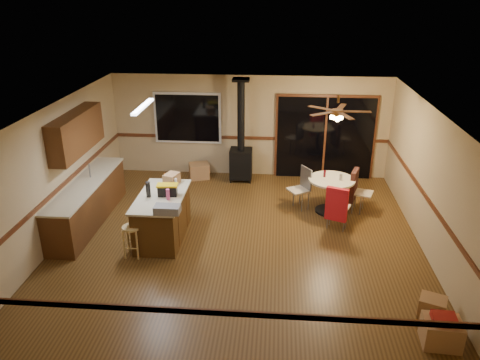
# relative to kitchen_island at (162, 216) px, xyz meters

# --- Properties ---
(floor) EXTENTS (7.00, 7.00, 0.00)m
(floor) POSITION_rel_kitchen_island_xyz_m (1.50, 0.00, -0.45)
(floor) COLOR #523616
(floor) RESTS_ON ground
(ceiling) EXTENTS (7.00, 7.00, 0.00)m
(ceiling) POSITION_rel_kitchen_island_xyz_m (1.50, 0.00, 2.15)
(ceiling) COLOR silver
(ceiling) RESTS_ON ground
(wall_back) EXTENTS (7.00, 0.00, 7.00)m
(wall_back) POSITION_rel_kitchen_island_xyz_m (1.50, 3.50, 0.85)
(wall_back) COLOR tan
(wall_back) RESTS_ON ground
(wall_front) EXTENTS (7.00, 0.00, 7.00)m
(wall_front) POSITION_rel_kitchen_island_xyz_m (1.50, -3.50, 0.85)
(wall_front) COLOR tan
(wall_front) RESTS_ON ground
(wall_left) EXTENTS (0.00, 7.00, 7.00)m
(wall_left) POSITION_rel_kitchen_island_xyz_m (-2.00, 0.00, 0.85)
(wall_left) COLOR tan
(wall_left) RESTS_ON ground
(wall_right) EXTENTS (0.00, 7.00, 7.00)m
(wall_right) POSITION_rel_kitchen_island_xyz_m (5.00, 0.00, 0.85)
(wall_right) COLOR tan
(wall_right) RESTS_ON ground
(chair_rail) EXTENTS (7.00, 7.00, 0.08)m
(chair_rail) POSITION_rel_kitchen_island_xyz_m (1.50, 0.00, 0.55)
(chair_rail) COLOR #532814
(chair_rail) RESTS_ON ground
(window) EXTENTS (1.72, 0.10, 1.32)m
(window) POSITION_rel_kitchen_island_xyz_m (-0.10, 3.45, 1.05)
(window) COLOR black
(window) RESTS_ON ground
(sliding_door) EXTENTS (2.52, 0.10, 2.10)m
(sliding_door) POSITION_rel_kitchen_island_xyz_m (3.40, 3.45, 0.60)
(sliding_door) COLOR black
(sliding_door) RESTS_ON ground
(lower_cabinets) EXTENTS (0.60, 3.00, 0.86)m
(lower_cabinets) POSITION_rel_kitchen_island_xyz_m (-1.70, 0.50, -0.02)
(lower_cabinets) COLOR #512D14
(lower_cabinets) RESTS_ON ground
(countertop) EXTENTS (0.64, 3.04, 0.04)m
(countertop) POSITION_rel_kitchen_island_xyz_m (-1.70, 0.50, 0.43)
(countertop) COLOR #C0B695
(countertop) RESTS_ON lower_cabinets
(upper_cabinets) EXTENTS (0.35, 2.00, 0.80)m
(upper_cabinets) POSITION_rel_kitchen_island_xyz_m (-1.83, 0.70, 1.45)
(upper_cabinets) COLOR #512D14
(upper_cabinets) RESTS_ON ground
(kitchen_island) EXTENTS (0.88, 1.68, 0.90)m
(kitchen_island) POSITION_rel_kitchen_island_xyz_m (0.00, 0.00, 0.00)
(kitchen_island) COLOR #492D12
(kitchen_island) RESTS_ON ground
(wood_stove) EXTENTS (0.55, 0.50, 2.52)m
(wood_stove) POSITION_rel_kitchen_island_xyz_m (1.30, 3.05, 0.28)
(wood_stove) COLOR black
(wood_stove) RESTS_ON ground
(ceiling_fan) EXTENTS (0.24, 0.24, 0.55)m
(ceiling_fan) POSITION_rel_kitchen_island_xyz_m (3.39, 1.41, 1.76)
(ceiling_fan) COLOR brown
(ceiling_fan) RESTS_ON ceiling
(fluorescent_strip) EXTENTS (0.10, 1.20, 0.04)m
(fluorescent_strip) POSITION_rel_kitchen_island_xyz_m (-0.30, 0.30, 2.11)
(fluorescent_strip) COLOR white
(fluorescent_strip) RESTS_ON ceiling
(toolbox_grey) EXTENTS (0.46, 0.25, 0.14)m
(toolbox_grey) POSITION_rel_kitchen_island_xyz_m (0.29, -0.72, 0.52)
(toolbox_grey) COLOR slate
(toolbox_grey) RESTS_ON kitchen_island
(toolbox_black) EXTENTS (0.37, 0.22, 0.20)m
(toolbox_black) POSITION_rel_kitchen_island_xyz_m (0.13, 0.02, 0.55)
(toolbox_black) COLOR black
(toolbox_black) RESTS_ON kitchen_island
(toolbox_yellow_lid) EXTENTS (0.41, 0.24, 0.03)m
(toolbox_yellow_lid) POSITION_rel_kitchen_island_xyz_m (0.13, 0.02, 0.66)
(toolbox_yellow_lid) COLOR gold
(toolbox_yellow_lid) RESTS_ON toolbox_black
(box_on_island) EXTENTS (0.33, 0.38, 0.22)m
(box_on_island) POSITION_rel_kitchen_island_xyz_m (0.09, 0.60, 0.55)
(box_on_island) COLOR #9B6F45
(box_on_island) RESTS_ON kitchen_island
(bottle_dark) EXTENTS (0.11, 0.11, 0.30)m
(bottle_dark) POSITION_rel_kitchen_island_xyz_m (-0.22, -0.07, 0.60)
(bottle_dark) COLOR black
(bottle_dark) RESTS_ON kitchen_island
(bottle_pink) EXTENTS (0.09, 0.09, 0.21)m
(bottle_pink) POSITION_rel_kitchen_island_xyz_m (0.18, -0.17, 0.55)
(bottle_pink) COLOR #D84C8C
(bottle_pink) RESTS_ON kitchen_island
(bottle_white) EXTENTS (0.07, 0.07, 0.17)m
(bottle_white) POSITION_rel_kitchen_island_xyz_m (0.19, 0.47, 0.53)
(bottle_white) COLOR white
(bottle_white) RESTS_ON kitchen_island
(bar_stool) EXTENTS (0.42, 0.42, 0.61)m
(bar_stool) POSITION_rel_kitchen_island_xyz_m (-0.39, -0.74, -0.15)
(bar_stool) COLOR tan
(bar_stool) RESTS_ON floor
(blue_bucket) EXTENTS (0.33, 0.33, 0.23)m
(blue_bucket) POSITION_rel_kitchen_island_xyz_m (0.18, -0.52, -0.34)
(blue_bucket) COLOR #0D23BA
(blue_bucket) RESTS_ON floor
(dining_table) EXTENTS (1.00, 1.00, 0.78)m
(dining_table) POSITION_rel_kitchen_island_xyz_m (3.39, 1.41, 0.08)
(dining_table) COLOR black
(dining_table) RESTS_ON ground
(glass_red) EXTENTS (0.06, 0.06, 0.14)m
(glass_red) POSITION_rel_kitchen_island_xyz_m (3.24, 1.51, 0.40)
(glass_red) COLOR #590C14
(glass_red) RESTS_ON dining_table
(glass_cream) EXTENTS (0.07, 0.07, 0.15)m
(glass_cream) POSITION_rel_kitchen_island_xyz_m (3.57, 1.36, 0.40)
(glass_cream) COLOR beige
(glass_cream) RESTS_ON dining_table
(chair_left) EXTENTS (0.55, 0.55, 0.51)m
(chair_left) POSITION_rel_kitchen_island_xyz_m (2.78, 1.56, 0.14)
(chair_left) COLOR #C6B493
(chair_left) RESTS_ON ground
(chair_near) EXTENTS (0.56, 0.58, 0.70)m
(chair_near) POSITION_rel_kitchen_island_xyz_m (3.42, 0.54, 0.14)
(chair_near) COLOR #C6B493
(chair_near) RESTS_ON ground
(chair_right) EXTENTS (0.57, 0.55, 0.70)m
(chair_right) POSITION_rel_kitchen_island_xyz_m (3.92, 1.52, 0.14)
(chair_right) COLOR #C6B493
(chair_right) RESTS_ON ground
(box_under_window) EXTENTS (0.59, 0.52, 0.40)m
(box_under_window) POSITION_rel_kitchen_island_xyz_m (0.21, 3.10, -0.25)
(box_under_window) COLOR #9B6F45
(box_under_window) RESTS_ON floor
(box_corner_a) EXTENTS (0.54, 0.46, 0.39)m
(box_corner_a) POSITION_rel_kitchen_island_xyz_m (4.54, -2.65, -0.26)
(box_corner_a) COLOR #9B6F45
(box_corner_a) RESTS_ON floor
(box_corner_b) EXTENTS (0.48, 0.45, 0.31)m
(box_corner_b) POSITION_rel_kitchen_island_xyz_m (4.60, -2.04, -0.30)
(box_corner_b) COLOR #9B6F45
(box_corner_b) RESTS_ON floor
(box_small_red) EXTENTS (0.34, 0.29, 0.09)m
(box_small_red) POSITION_rel_kitchen_island_xyz_m (4.54, -2.65, -0.02)
(box_small_red) COLOR maroon
(box_small_red) RESTS_ON box_corner_a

